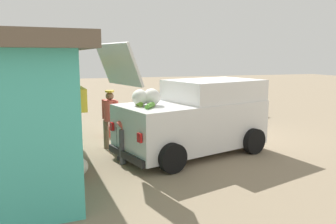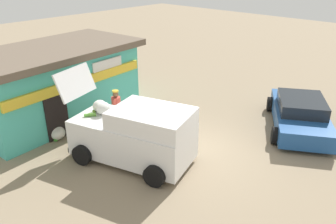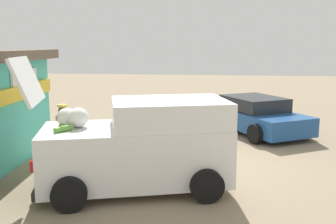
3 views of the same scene
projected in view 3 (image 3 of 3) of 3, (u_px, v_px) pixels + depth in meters
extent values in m
plane|color=gray|center=(199.00, 168.00, 9.48)|extent=(60.00, 60.00, 0.00)
cube|color=yellow|center=(0.00, 99.00, 8.48)|extent=(6.07, 0.61, 0.36)
cube|color=white|center=(25.00, 81.00, 9.82)|extent=(1.50, 0.18, 0.60)
cube|color=white|center=(136.00, 154.00, 8.00)|extent=(2.80, 4.19, 1.17)
cube|color=white|center=(170.00, 113.00, 7.96)|extent=(2.31, 2.77, 0.55)
cube|color=black|center=(222.00, 112.00, 8.15)|extent=(1.47, 0.51, 0.42)
cube|color=white|center=(28.00, 80.00, 7.38)|extent=(1.65, 0.84, 0.92)
ellipsoid|color=silver|center=(78.00, 118.00, 7.79)|extent=(0.49, 0.41, 0.41)
ellipsoid|color=silver|center=(67.00, 117.00, 7.88)|extent=(0.47, 0.39, 0.39)
cylinder|color=#5AAB38|center=(60.00, 130.00, 7.37)|extent=(0.24, 0.20, 0.10)
cylinder|color=olive|center=(62.00, 125.00, 7.80)|extent=(0.24, 0.15, 0.11)
cylinder|color=#5EA13A|center=(66.00, 128.00, 7.48)|extent=(0.27, 0.24, 0.12)
cube|color=black|center=(41.00, 182.00, 7.77)|extent=(1.64, 0.56, 0.16)
cube|color=red|center=(32.00, 166.00, 7.00)|extent=(0.15, 0.10, 0.20)
cube|color=red|center=(44.00, 147.00, 8.34)|extent=(0.15, 0.10, 0.20)
cylinder|color=black|center=(207.00, 186.00, 7.35)|extent=(0.40, 0.70, 0.67)
cylinder|color=black|center=(186.00, 158.00, 9.22)|extent=(0.40, 0.70, 0.67)
cylinder|color=black|center=(69.00, 195.00, 6.93)|extent=(0.40, 0.70, 0.67)
cylinder|color=black|center=(77.00, 163.00, 8.80)|extent=(0.40, 0.70, 0.67)
cube|color=#1E4C8C|center=(254.00, 118.00, 13.43)|extent=(4.65, 3.78, 0.61)
cube|color=#1E2328|center=(254.00, 103.00, 13.34)|extent=(2.61, 2.45, 0.46)
cylinder|color=black|center=(255.00, 134.00, 11.75)|extent=(0.65, 0.50, 0.62)
cylinder|color=black|center=(305.00, 128.00, 12.53)|extent=(0.65, 0.50, 0.62)
cylinder|color=black|center=(209.00, 118.00, 14.40)|extent=(0.65, 0.50, 0.62)
cylinder|color=black|center=(252.00, 114.00, 15.17)|extent=(0.65, 0.50, 0.62)
cylinder|color=#726047|center=(67.00, 156.00, 9.14)|extent=(0.15, 0.15, 0.80)
cylinder|color=#726047|center=(63.00, 152.00, 9.42)|extent=(0.15, 0.15, 0.80)
cylinder|color=#CC4C3F|center=(63.00, 127.00, 9.16)|extent=(0.48, 0.48, 0.57)
sphere|color=brown|center=(63.00, 111.00, 9.09)|extent=(0.22, 0.22, 0.22)
cylinder|color=gold|center=(62.00, 106.00, 9.07)|extent=(0.24, 0.24, 0.05)
cylinder|color=#CC4C3F|center=(66.00, 128.00, 8.96)|extent=(0.09, 0.09, 0.54)
cylinder|color=#CC4C3F|center=(61.00, 124.00, 9.36)|extent=(0.09, 0.09, 0.54)
cylinder|color=#4C4C51|center=(50.00, 166.00, 8.28)|extent=(0.15, 0.15, 0.83)
cylinder|color=#4C4C51|center=(43.00, 171.00, 7.95)|extent=(0.15, 0.15, 0.83)
cylinder|color=#CC4C3F|center=(57.00, 143.00, 7.99)|extent=(0.36, 0.69, 0.60)
sphere|color=tan|center=(72.00, 133.00, 7.92)|extent=(0.23, 0.23, 0.23)
cylinder|color=#CC4C3F|center=(72.00, 146.00, 8.23)|extent=(0.09, 0.09, 0.56)
cylinder|color=#CC4C3F|center=(64.00, 152.00, 7.76)|extent=(0.09, 0.09, 0.56)
cylinder|color=#BF3F33|center=(91.00, 147.00, 10.76)|extent=(0.33, 0.33, 0.35)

